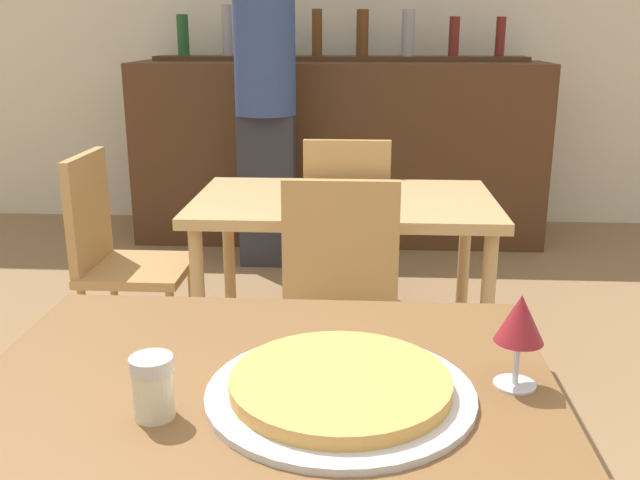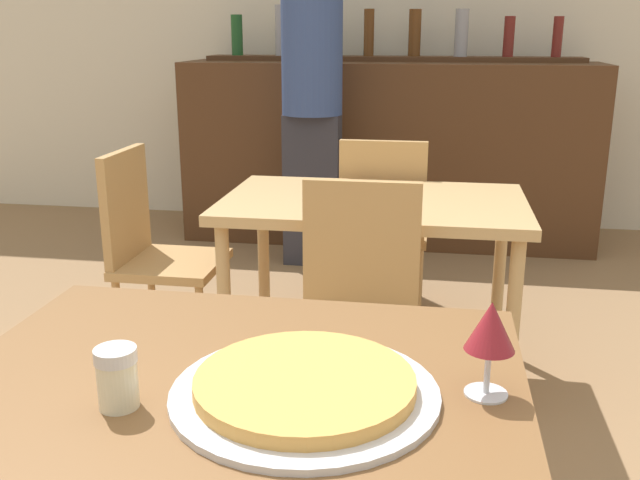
{
  "view_description": "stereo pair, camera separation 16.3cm",
  "coord_description": "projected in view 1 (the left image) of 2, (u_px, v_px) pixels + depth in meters",
  "views": [
    {
      "loc": [
        0.16,
        -1.01,
        1.34
      ],
      "look_at": [
        0.06,
        0.55,
        0.88
      ],
      "focal_mm": 40.0,
      "sensor_mm": 36.0,
      "label": 1
    },
    {
      "loc": [
        0.32,
        -0.99,
        1.34
      ],
      "look_at": [
        0.06,
        0.55,
        0.88
      ],
      "focal_mm": 40.0,
      "sensor_mm": 36.0,
      "label": 2
    }
  ],
  "objects": [
    {
      "name": "wall_back",
      "position": [
        342.0,
        20.0,
        4.88
      ],
      "size": [
        8.0,
        0.05,
        2.8
      ],
      "color": "silver",
      "rests_on": "ground_plane"
    },
    {
      "name": "dining_table_near",
      "position": [
        260.0,
        447.0,
        1.16
      ],
      "size": [
        0.97,
        0.86,
        0.78
      ],
      "color": "brown",
      "rests_on": "ground_plane"
    },
    {
      "name": "dining_table_far",
      "position": [
        344.0,
        219.0,
        2.73
      ],
      "size": [
        1.14,
        0.72,
        0.72
      ],
      "color": "tan",
      "rests_on": "ground_plane"
    },
    {
      "name": "bar_counter",
      "position": [
        338.0,
        152.0,
        4.63
      ],
      "size": [
        2.6,
        0.56,
        1.14
      ],
      "color": "#4C2D19",
      "rests_on": "ground_plane"
    },
    {
      "name": "bar_back_shelf",
      "position": [
        335.0,
        48.0,
        4.58
      ],
      "size": [
        2.39,
        0.24,
        0.35
      ],
      "color": "#4C2D19",
      "rests_on": "bar_counter"
    },
    {
      "name": "chair_far_side_front",
      "position": [
        339.0,
        304.0,
        2.27
      ],
      "size": [
        0.4,
        0.4,
        0.88
      ],
      "color": "tan",
      "rests_on": "ground_plane"
    },
    {
      "name": "chair_far_side_back",
      "position": [
        347.0,
        219.0,
        3.27
      ],
      "size": [
        0.4,
        0.4,
        0.88
      ],
      "rotation": [
        0.0,
        0.0,
        3.14
      ],
      "color": "tan",
      "rests_on": "ground_plane"
    },
    {
      "name": "chair_far_side_left",
      "position": [
        116.0,
        250.0,
        2.82
      ],
      "size": [
        0.4,
        0.4,
        0.88
      ],
      "rotation": [
        0.0,
        0.0,
        1.57
      ],
      "color": "tan",
      "rests_on": "ground_plane"
    },
    {
      "name": "pizza_tray",
      "position": [
        340.0,
        387.0,
        1.13
      ],
      "size": [
        0.43,
        0.43,
        0.04
      ],
      "color": "silver",
      "rests_on": "dining_table_near"
    },
    {
      "name": "cheese_shaker",
      "position": [
        153.0,
        387.0,
        1.06
      ],
      "size": [
        0.07,
        0.07,
        0.1
      ],
      "color": "beige",
      "rests_on": "dining_table_near"
    },
    {
      "name": "person_standing",
      "position": [
        266.0,
        92.0,
        3.97
      ],
      "size": [
        0.34,
        0.34,
        1.84
      ],
      "color": "#2D2D38",
      "rests_on": "ground_plane"
    },
    {
      "name": "wine_glass",
      "position": [
        520.0,
        321.0,
        1.14
      ],
      "size": [
        0.08,
        0.08,
        0.16
      ],
      "color": "silver",
      "rests_on": "dining_table_near"
    }
  ]
}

